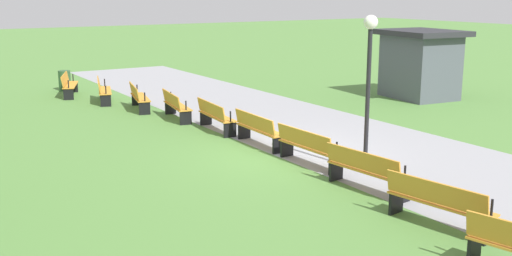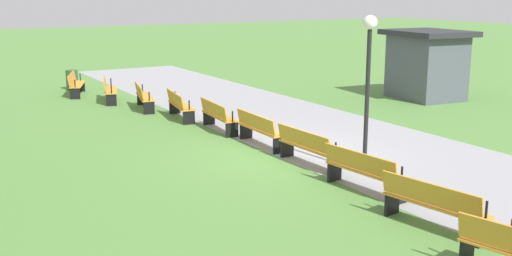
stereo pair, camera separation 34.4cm
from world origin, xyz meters
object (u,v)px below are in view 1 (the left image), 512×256
(bench_2, at_px, (138,96))
(trash_bin, at_px, (65,81))
(bench_7, at_px, (366,169))
(bench_3, at_px, (175,105))
(bench_4, at_px, (215,115))
(lamp_post, at_px, (369,63))
(kiosk, at_px, (420,63))
(bench_1, at_px, (103,90))
(bench_6, at_px, (308,146))
(bench_0, at_px, (69,84))
(bench_8, at_px, (438,202))
(bench_5, at_px, (259,129))

(bench_2, bearing_deg, trash_bin, -156.50)
(bench_7, bearing_deg, bench_3, 176.22)
(bench_4, relative_size, lamp_post, 0.56)
(bench_3, relative_size, kiosk, 0.61)
(bench_1, xyz_separation_m, bench_6, (10.88, 1.44, 0.00))
(bench_2, relative_size, bench_4, 1.01)
(bench_0, distance_m, bench_6, 13.15)
(lamp_post, relative_size, kiosk, 1.08)
(bench_0, distance_m, bench_3, 6.61)
(bench_0, relative_size, bench_8, 0.99)
(bench_2, relative_size, bench_8, 1.00)
(bench_5, xyz_separation_m, trash_bin, (-12.28, -1.91, -0.06))
(bench_1, relative_size, bench_5, 1.02)
(bench_0, distance_m, bench_1, 2.20)
(bench_2, bearing_deg, lamp_post, 22.97)
(bench_4, xyz_separation_m, bench_6, (4.41, 0.14, 0.00))
(bench_6, height_order, bench_7, same)
(bench_4, relative_size, trash_bin, 2.41)
(bench_2, xyz_separation_m, bench_8, (13.14, 0.43, 0.00))
(bench_2, bearing_deg, bench_5, 20.72)
(bench_1, relative_size, lamp_post, 0.57)
(bench_4, xyz_separation_m, trash_bin, (-10.08, -1.76, -0.06))
(bench_1, distance_m, bench_8, 15.30)
(bench_1, bearing_deg, trash_bin, -155.60)
(bench_7, relative_size, trash_bin, 2.41)
(bench_7, bearing_deg, trash_bin, -179.64)
(bench_4, bearing_deg, bench_0, -161.19)
(trash_bin, height_order, kiosk, kiosk)
(bench_0, bearing_deg, bench_1, 39.53)
(trash_bin, bearing_deg, bench_7, 6.02)
(bench_7, xyz_separation_m, trash_bin, (-16.69, -1.76, -0.06))
(bench_8, bearing_deg, bench_6, 164.93)
(lamp_post, distance_m, kiosk, 10.75)
(bench_0, bearing_deg, bench_8, 26.38)
(bench_3, distance_m, bench_4, 2.21)
(bench_4, height_order, bench_7, same)
(bench_2, height_order, kiosk, kiosk)
(bench_0, height_order, trash_bin, bench_0)
(trash_bin, bearing_deg, bench_5, 8.82)
(bench_3, height_order, lamp_post, lamp_post)
(lamp_post, bearing_deg, bench_4, -169.93)
(bench_3, distance_m, lamp_post, 8.06)
(bench_3, relative_size, bench_8, 1.00)
(bench_6, height_order, trash_bin, bench_6)
(bench_5, relative_size, bench_7, 0.99)
(bench_1, bearing_deg, bench_3, 30.12)
(bench_2, bearing_deg, kiosk, 84.81)
(bench_3, bearing_deg, trash_bin, -160.01)
(bench_5, distance_m, trash_bin, 12.43)
(bench_7, distance_m, lamp_post, 2.52)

